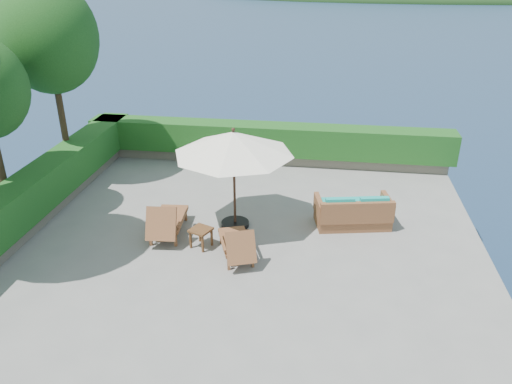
# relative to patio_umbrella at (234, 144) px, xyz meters

# --- Properties ---
(ground) EXTENTS (12.00, 12.00, 0.00)m
(ground) POSITION_rel_patio_umbrella_xyz_m (0.28, -0.95, -2.30)
(ground) COLOR gray
(ground) RESTS_ON ground
(foundation) EXTENTS (12.00, 12.00, 3.00)m
(foundation) POSITION_rel_patio_umbrella_xyz_m (0.28, -0.95, -3.85)
(foundation) COLOR #4D453D
(foundation) RESTS_ON ocean
(ocean) EXTENTS (600.00, 600.00, 0.00)m
(ocean) POSITION_rel_patio_umbrella_xyz_m (0.28, -0.95, -5.30)
(ocean) COLOR #14233F
(ocean) RESTS_ON ground
(planter_wall_far) EXTENTS (12.00, 0.60, 0.36)m
(planter_wall_far) POSITION_rel_patio_umbrella_xyz_m (0.28, 4.65, -2.12)
(planter_wall_far) COLOR gray
(planter_wall_far) RESTS_ON ground
(planter_wall_left) EXTENTS (0.60, 12.00, 0.36)m
(planter_wall_left) POSITION_rel_patio_umbrella_xyz_m (-5.32, -0.95, -2.12)
(planter_wall_left) COLOR gray
(planter_wall_left) RESTS_ON ground
(hedge_far) EXTENTS (12.40, 0.90, 1.00)m
(hedge_far) POSITION_rel_patio_umbrella_xyz_m (0.28, 4.65, -1.45)
(hedge_far) COLOR #1A4513
(hedge_far) RESTS_ON planter_wall_far
(hedge_left) EXTENTS (0.90, 12.40, 1.00)m
(hedge_left) POSITION_rel_patio_umbrella_xyz_m (-5.32, -0.95, -1.45)
(hedge_left) COLOR #1A4513
(hedge_left) RESTS_ON planter_wall_left
(tree_far) EXTENTS (2.80, 2.80, 6.03)m
(tree_far) POSITION_rel_patio_umbrella_xyz_m (-5.72, 2.25, 2.11)
(tree_far) COLOR #402B18
(tree_far) RESTS_ON ground
(patio_umbrella) EXTENTS (3.18, 3.18, 2.72)m
(patio_umbrella) POSITION_rel_patio_umbrella_xyz_m (0.00, 0.00, 0.00)
(patio_umbrella) COLOR black
(patio_umbrella) RESTS_ON ground
(lounge_left) EXTENTS (0.90, 1.84, 1.03)m
(lounge_left) POSITION_rel_patio_umbrella_xyz_m (-1.61, -0.75, -1.87)
(lounge_left) COLOR brown
(lounge_left) RESTS_ON ground
(lounge_right) EXTENTS (1.18, 1.74, 0.93)m
(lounge_right) POSITION_rel_patio_umbrella_xyz_m (0.34, -1.53, -1.91)
(lounge_right) COLOR brown
(lounge_right) RESTS_ON ground
(side_table) EXTENTS (0.62, 0.62, 0.50)m
(side_table) POSITION_rel_patio_umbrella_xyz_m (-0.63, -1.16, -1.89)
(side_table) COLOR brown
(side_table) RESTS_ON ground
(wicker_loveseat) EXTENTS (2.09, 1.35, 0.95)m
(wicker_loveseat) POSITION_rel_patio_umbrella_xyz_m (3.08, 0.45, -1.93)
(wicker_loveseat) COLOR brown
(wicker_loveseat) RESTS_ON ground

